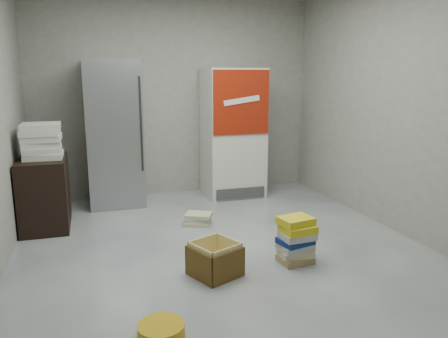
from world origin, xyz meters
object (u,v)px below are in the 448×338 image
wood_shelf (45,193)px  phonebook_stack_main (296,240)px  coke_cooler (233,133)px  cardboard_box (215,262)px  steel_fridge (114,134)px

wood_shelf → phonebook_stack_main: bearing=-37.0°
coke_cooler → wood_shelf: coke_cooler is taller
phonebook_stack_main → cardboard_box: bearing=177.3°
steel_fridge → coke_cooler: 1.65m
steel_fridge → cardboard_box: (0.67, -2.49, -0.83)m
wood_shelf → phonebook_stack_main: size_ratio=1.84×
coke_cooler → wood_shelf: (-2.48, -0.72, -0.50)m
coke_cooler → cardboard_box: (-0.98, -2.48, -0.78)m
wood_shelf → steel_fridge: bearing=41.3°
phonebook_stack_main → steel_fridge: bearing=115.7°
steel_fridge → coke_cooler: size_ratio=1.06×
steel_fridge → phonebook_stack_main: bearing=-59.3°
wood_shelf → coke_cooler: bearing=16.3°
coke_cooler → phonebook_stack_main: bearing=-94.5°
wood_shelf → cardboard_box: bearing=-49.5°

